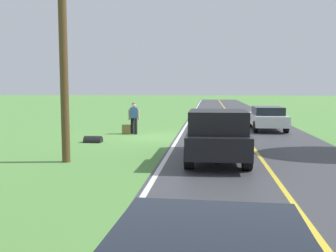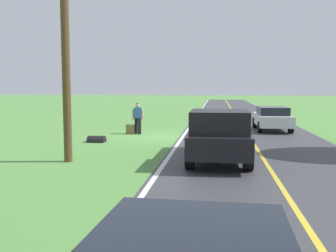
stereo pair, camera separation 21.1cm
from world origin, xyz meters
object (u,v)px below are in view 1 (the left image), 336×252
(pickup_truck_passing, at_px, (217,133))
(sedan_near_oncoming, at_px, (267,118))
(suitcase_carried, at_px, (126,129))
(utility_pole_roadside, at_px, (63,37))
(hitchhiker_walking, at_px, (134,116))

(pickup_truck_passing, bearing_deg, sedan_near_oncoming, -107.56)
(suitcase_carried, bearing_deg, sedan_near_oncoming, 105.76)
(utility_pole_roadside, bearing_deg, sedan_near_oncoming, -127.75)
(hitchhiker_walking, xyz_separation_m, pickup_truck_passing, (-4.39, 7.29, -0.01))
(sedan_near_oncoming, bearing_deg, suitcase_carried, 19.61)
(suitcase_carried, distance_m, pickup_truck_passing, 8.67)
(hitchhiker_walking, bearing_deg, utility_pole_roadside, 84.36)
(hitchhiker_walking, distance_m, sedan_near_oncoming, 8.04)
(hitchhiker_walking, xyz_separation_m, suitcase_carried, (0.41, 0.11, -0.72))
(hitchhiker_walking, distance_m, suitcase_carried, 0.84)
(hitchhiker_walking, bearing_deg, sedan_near_oncoming, -160.12)
(utility_pole_roadside, bearing_deg, hitchhiker_walking, -95.64)
(pickup_truck_passing, relative_size, utility_pole_roadside, 0.64)
(suitcase_carried, relative_size, pickup_truck_passing, 0.10)
(suitcase_carried, relative_size, sedan_near_oncoming, 0.12)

